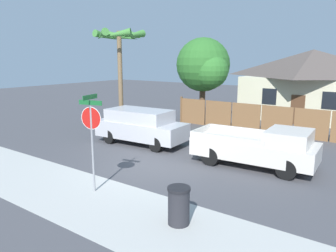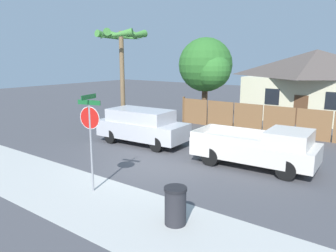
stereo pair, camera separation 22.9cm
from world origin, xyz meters
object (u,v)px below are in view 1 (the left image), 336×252
palm_tree (119,44)px  oak_tree (205,66)px  orange_pickup (259,147)px  trash_bin (179,206)px  stop_sign (92,127)px  house (311,83)px  red_suv (141,125)px

palm_tree → oak_tree: bearing=58.3°
orange_pickup → trash_bin: orange_pickup is taller
stop_sign → trash_bin: size_ratio=3.11×
oak_tree → trash_bin: size_ratio=5.50×
house → stop_sign: house is taller
oak_tree → trash_bin: (6.58, -12.84, -3.33)m
house → red_suv: size_ratio=1.92×
red_suv → orange_pickup: bearing=-3.4°
oak_tree → palm_tree: 5.99m
house → stop_sign: bearing=-97.4°
stop_sign → palm_tree: bearing=114.1°
palm_tree → red_suv: (3.32, -2.02, -4.25)m
palm_tree → red_suv: palm_tree is taller
oak_tree → trash_bin: bearing=-62.9°
house → red_suv: (-5.22, -13.21, -1.62)m
house → oak_tree: 8.39m
house → oak_tree: oak_tree is taller
house → palm_tree: (-8.54, -11.19, 2.62)m
oak_tree → stop_sign: 13.12m
trash_bin → red_suv: bearing=137.2°
palm_tree → red_suv: size_ratio=1.24×
orange_pickup → red_suv: bearing=176.6°
oak_tree → orange_pickup: (6.57, -6.96, -3.03)m
orange_pickup → trash_bin: bearing=-93.5°
palm_tree → stop_sign: bearing=-51.6°
oak_tree → red_suv: size_ratio=1.19×
oak_tree → house: bearing=48.7°
oak_tree → red_suv: 7.55m
oak_tree → red_suv: (0.25, -6.98, -2.89)m
red_suv → stop_sign: stop_sign is taller
palm_tree → orange_pickup: size_ratio=1.20×
oak_tree → orange_pickup: size_ratio=1.14×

